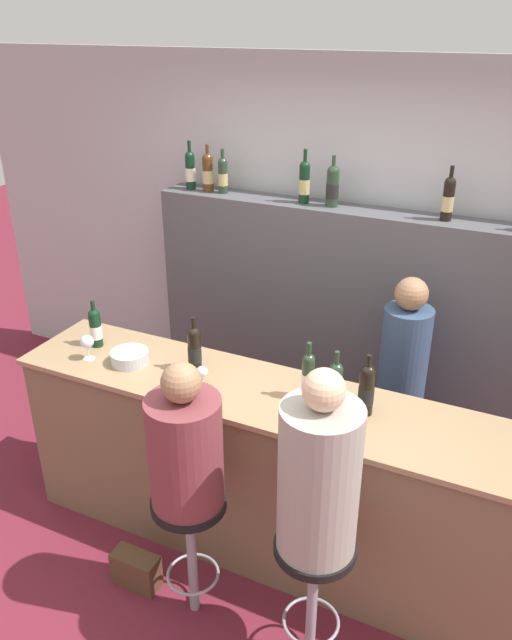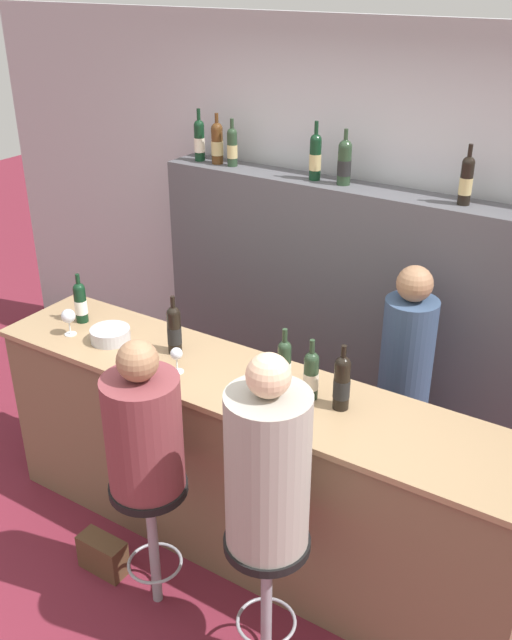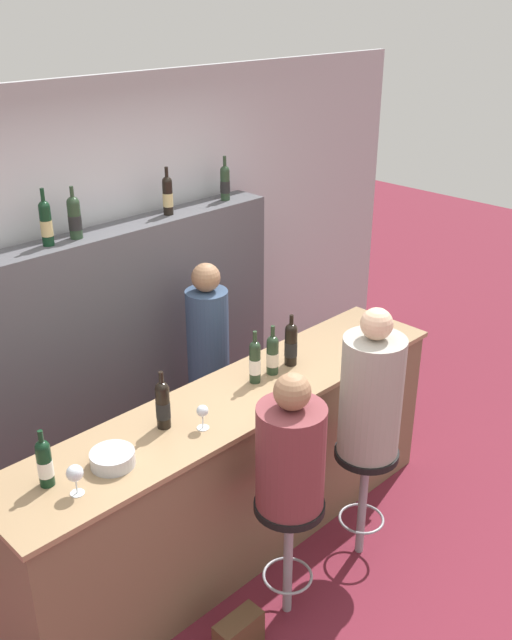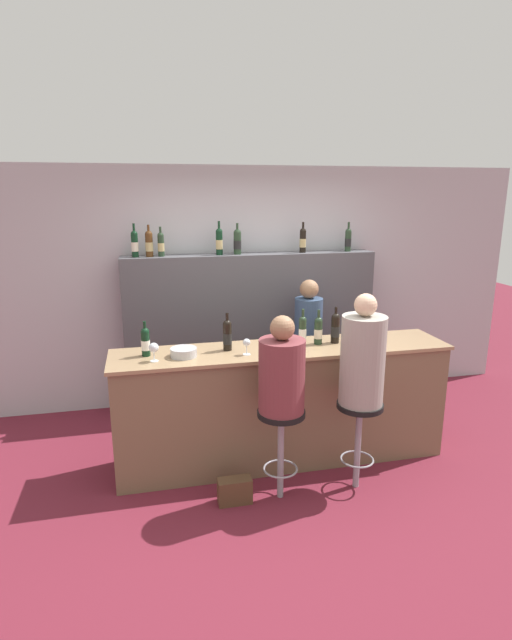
# 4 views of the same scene
# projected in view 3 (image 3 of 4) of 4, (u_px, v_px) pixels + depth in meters

# --- Properties ---
(ground_plane) EXTENTS (16.00, 16.00, 0.00)m
(ground_plane) POSITION_uv_depth(u_px,v_px,m) (271.00, 566.00, 4.19)
(ground_plane) COLOR maroon
(wall_back) EXTENTS (6.40, 0.05, 2.60)m
(wall_back) POSITION_uv_depth(u_px,v_px,m) (84.00, 281.00, 4.77)
(wall_back) COLOR #B2B2B7
(wall_back) RESTS_ON ground_plane
(bar_counter) EXTENTS (2.89, 0.59, 1.04)m
(bar_counter) POSITION_uv_depth(u_px,v_px,m) (238.00, 473.00, 4.14)
(bar_counter) COLOR brown
(bar_counter) RESTS_ON ground_plane
(back_bar_cabinet) EXTENTS (2.71, 0.28, 1.69)m
(back_bar_cabinet) POSITION_uv_depth(u_px,v_px,m) (109.00, 352.00, 4.82)
(back_bar_cabinet) COLOR #4C4C51
(back_bar_cabinet) RESTS_ON ground_plane
(wine_bottle_counter_0) EXTENTS (0.07, 0.07, 0.29)m
(wine_bottle_counter_0) POSITION_uv_depth(u_px,v_px,m) (45.00, 462.00, 3.18)
(wine_bottle_counter_0) COLOR black
(wine_bottle_counter_0) RESTS_ON bar_counter
(wine_bottle_counter_1) EXTENTS (0.07, 0.07, 0.32)m
(wine_bottle_counter_1) POSITION_uv_depth(u_px,v_px,m) (163.00, 404.00, 3.60)
(wine_bottle_counter_1) COLOR black
(wine_bottle_counter_1) RESTS_ON bar_counter
(wine_bottle_counter_2) EXTENTS (0.07, 0.07, 0.32)m
(wine_bottle_counter_2) POSITION_uv_depth(u_px,v_px,m) (255.00, 361.00, 4.02)
(wine_bottle_counter_2) COLOR #233823
(wine_bottle_counter_2) RESTS_ON bar_counter
(wine_bottle_counter_3) EXTENTS (0.07, 0.07, 0.30)m
(wine_bottle_counter_3) POSITION_uv_depth(u_px,v_px,m) (273.00, 354.00, 4.11)
(wine_bottle_counter_3) COLOR #233823
(wine_bottle_counter_3) RESTS_ON bar_counter
(wine_bottle_counter_4) EXTENTS (0.08, 0.08, 0.32)m
(wine_bottle_counter_4) POSITION_uv_depth(u_px,v_px,m) (291.00, 344.00, 4.21)
(wine_bottle_counter_4) COLOR black
(wine_bottle_counter_4) RESTS_ON bar_counter
(wine_bottle_backbar_3) EXTENTS (0.07, 0.07, 0.35)m
(wine_bottle_backbar_3) POSITION_uv_depth(u_px,v_px,m) (46.00, 223.00, 4.19)
(wine_bottle_backbar_3) COLOR black
(wine_bottle_backbar_3) RESTS_ON back_bar_cabinet
(wine_bottle_backbar_4) EXTENTS (0.08, 0.08, 0.32)m
(wine_bottle_backbar_4) POSITION_uv_depth(u_px,v_px,m) (74.00, 217.00, 4.32)
(wine_bottle_backbar_4) COLOR #233823
(wine_bottle_backbar_4) RESTS_ON back_bar_cabinet
(wine_bottle_backbar_5) EXTENTS (0.07, 0.07, 0.32)m
(wine_bottle_backbar_5) POSITION_uv_depth(u_px,v_px,m) (168.00, 195.00, 4.77)
(wine_bottle_backbar_5) COLOR black
(wine_bottle_backbar_5) RESTS_ON back_bar_cabinet
(wine_bottle_backbar_6) EXTENTS (0.07, 0.07, 0.32)m
(wine_bottle_backbar_6) POSITION_uv_depth(u_px,v_px,m) (225.00, 182.00, 5.11)
(wine_bottle_backbar_6) COLOR #233823
(wine_bottle_backbar_6) RESTS_ON back_bar_cabinet
(wine_glass_0) EXTENTS (0.08, 0.08, 0.15)m
(wine_glass_0) POSITION_uv_depth(u_px,v_px,m) (75.00, 474.00, 3.12)
(wine_glass_0) COLOR silver
(wine_glass_0) RESTS_ON bar_counter
(wine_glass_1) EXTENTS (0.06, 0.06, 0.13)m
(wine_glass_1) POSITION_uv_depth(u_px,v_px,m) (202.00, 412.00, 3.60)
(wine_glass_1) COLOR silver
(wine_glass_1) RESTS_ON bar_counter
(metal_bowl) EXTENTS (0.21, 0.21, 0.07)m
(metal_bowl) POSITION_uv_depth(u_px,v_px,m) (113.00, 458.00, 3.35)
(metal_bowl) COLOR #B7B7BC
(metal_bowl) RESTS_ON bar_counter
(bar_stool_left) EXTENTS (0.36, 0.36, 0.73)m
(bar_stool_left) POSITION_uv_depth(u_px,v_px,m) (289.00, 528.00, 3.66)
(bar_stool_left) COLOR gray
(bar_stool_left) RESTS_ON ground_plane
(guest_seated_left) EXTENTS (0.34, 0.34, 0.74)m
(guest_seated_left) POSITION_uv_depth(u_px,v_px,m) (291.00, 452.00, 3.46)
(guest_seated_left) COLOR brown
(guest_seated_left) RESTS_ON bar_stool_left
(bar_stool_right) EXTENTS (0.36, 0.36, 0.73)m
(bar_stool_right) POSITION_uv_depth(u_px,v_px,m) (365.00, 474.00, 4.06)
(bar_stool_right) COLOR gray
(bar_stool_right) RESTS_ON ground_plane
(guest_seated_right) EXTENTS (0.34, 0.34, 0.87)m
(guest_seated_right) POSITION_uv_depth(u_px,v_px,m) (371.00, 392.00, 3.84)
(guest_seated_right) COLOR gray
(guest_seated_right) RESTS_ON bar_stool_right
(bartender) EXTENTS (0.29, 0.29, 1.47)m
(bartender) POSITION_uv_depth(u_px,v_px,m) (209.00, 370.00, 4.93)
(bartender) COLOR #334766
(bartender) RESTS_ON ground_plane
(handbag) EXTENTS (0.26, 0.12, 0.20)m
(handbag) POSITION_uv_depth(u_px,v_px,m) (239.00, 634.00, 3.62)
(handbag) COLOR #513823
(handbag) RESTS_ON ground_plane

